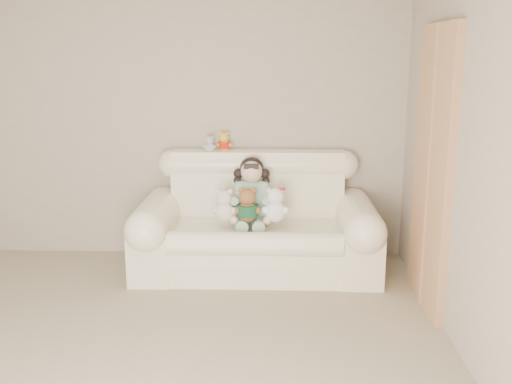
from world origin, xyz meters
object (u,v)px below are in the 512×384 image
object	(u,v)px
sofa	(256,216)
seated_child	(252,191)
brown_teddy	(247,202)
white_cat	(275,201)
cream_teddy	(224,202)

from	to	relation	value
sofa	seated_child	size ratio (longest dim) A/B	3.50
brown_teddy	white_cat	distance (m)	0.23
sofa	cream_teddy	bearing A→B (deg)	-153.30
sofa	seated_child	world-z (taller)	sofa
white_cat	cream_teddy	xyz separation A→B (m)	(-0.43, -0.00, -0.01)
white_cat	brown_teddy	bearing A→B (deg)	167.40
sofa	cream_teddy	distance (m)	0.33
sofa	white_cat	size ratio (longest dim) A/B	5.82
brown_teddy	white_cat	world-z (taller)	white_cat
sofa	brown_teddy	bearing A→B (deg)	-117.22
cream_teddy	brown_teddy	bearing A→B (deg)	11.52
seated_child	brown_teddy	bearing A→B (deg)	-98.15
sofa	cream_teddy	size ratio (longest dim) A/B	6.25
seated_child	cream_teddy	xyz separation A→B (m)	(-0.22, -0.21, -0.05)
brown_teddy	cream_teddy	bearing A→B (deg)	167.74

